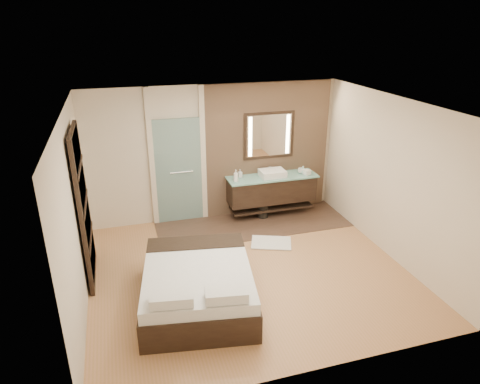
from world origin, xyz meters
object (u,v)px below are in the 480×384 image
object	(u,v)px
vanity	(272,189)
mirror_unit	(269,135)
bed	(198,285)
waste_bin	(263,211)

from	to	relation	value
vanity	mirror_unit	bearing A→B (deg)	90.00
mirror_unit	bed	bearing A→B (deg)	-126.54
bed	waste_bin	xyz separation A→B (m)	(1.84, 2.46, -0.17)
vanity	waste_bin	distance (m)	0.49
mirror_unit	waste_bin	bearing A→B (deg)	-124.26
bed	waste_bin	world-z (taller)	bed
vanity	bed	size ratio (longest dim) A/B	0.87
mirror_unit	waste_bin	size ratio (longest dim) A/B	3.78
waste_bin	mirror_unit	bearing A→B (deg)	55.74
vanity	mirror_unit	world-z (taller)	mirror_unit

